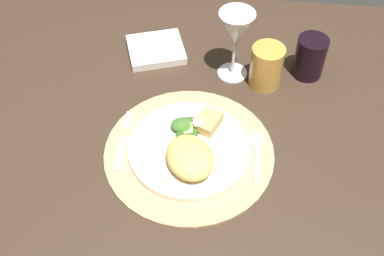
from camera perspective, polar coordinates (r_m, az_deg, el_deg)
dining_table at (r=1.14m, az=-1.89°, el=-4.17°), size 1.38×0.95×0.71m
placemat at (r=0.97m, az=-0.35°, el=-2.88°), size 0.34×0.34×0.01m
dinner_plate at (r=0.96m, az=-0.35°, el=-2.51°), size 0.24×0.24×0.01m
pasta_serving at (r=0.92m, az=-0.24°, el=-3.53°), size 0.13×0.14×0.04m
salad_greens at (r=0.98m, az=-0.53°, el=0.06°), size 0.08×0.09×0.03m
bread_piece at (r=0.98m, az=1.86°, el=0.74°), size 0.06×0.07×0.02m
fork at (r=0.99m, az=-8.21°, el=-1.75°), size 0.02×0.15×0.00m
spoon at (r=0.98m, az=7.75°, el=-2.24°), size 0.03×0.13×0.01m
napkin at (r=1.18m, az=-4.30°, el=9.28°), size 0.16×0.15×0.02m
wine_glass at (r=1.06m, az=5.23°, el=11.35°), size 0.08×0.08×0.17m
amber_tumbler at (r=1.09m, az=8.83°, el=7.24°), size 0.07×0.07×0.10m
dark_tumbler at (r=1.13m, az=13.84°, el=8.19°), size 0.07×0.07×0.10m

